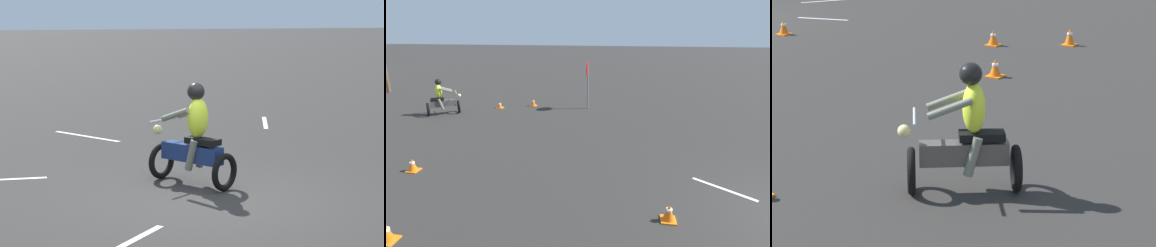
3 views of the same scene
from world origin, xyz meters
TOP-DOWN VIEW (x-y plane):
  - motorcycle_rider_background at (6.47, 12.56)m, footprint 1.29×1.49m
  - traffic_cone_near_left at (1.06, 10.05)m, footprint 0.32×0.32m
  - traffic_cone_mid_center at (-1.64, 8.55)m, footprint 0.32×0.32m
  - traffic_cone_mid_left at (-2.59, 10.12)m, footprint 0.32×0.32m
  - traffic_cone_far_right at (-0.12, 3.24)m, footprint 0.32×0.32m
  - lane_stripe_n at (-2.48, 2.50)m, footprint 0.47×1.58m
  - lane_stripe_nw at (-5.44, 0.36)m, footprint 1.87×1.19m

SIDE VIEW (x-z plane):
  - lane_stripe_n at x=-2.48m, z-range 0.00..0.01m
  - lane_stripe_nw at x=-5.44m, z-range 0.00..0.01m
  - traffic_cone_near_left at x=1.06m, z-range -0.01..0.36m
  - traffic_cone_far_right at x=-0.12m, z-range -0.01..0.38m
  - traffic_cone_mid_center at x=-1.64m, z-range -0.01..0.38m
  - traffic_cone_mid_left at x=-2.59m, z-range -0.01..0.41m
  - motorcycle_rider_background at x=6.47m, z-range -0.10..1.56m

